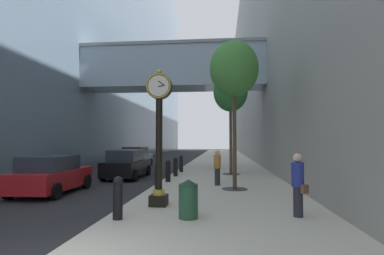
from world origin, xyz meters
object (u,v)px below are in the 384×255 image
Objects in this scene: pedestrian_by_clock at (217,166)px; car_black_near at (127,164)px; bollard_fourth at (168,170)px; street_tree_near at (234,70)px; bollard_nearest at (118,197)px; bollard_third at (158,176)px; street_tree_mid_near at (230,93)px; pedestrian_walking at (298,183)px; trash_bin at (188,198)px; bollard_fifth at (176,166)px; bollard_sixth at (181,163)px; car_silver_mid at (136,157)px; car_red_far at (51,175)px; street_clock at (159,130)px.

car_black_near is (-5.51, 3.52, -0.20)m from pedestrian_by_clock.
bollard_fourth is 0.17× the size of street_tree_near.
car_black_near is at bearing 143.57° from street_tree_near.
bollard_nearest is at bearing -90.00° from bollard_fourth.
street_tree_mid_near reaches higher than bollard_third.
pedestrian_by_clock is at bearing 30.90° from bollard_third.
pedestrian_by_clock is (-2.32, 5.85, -0.03)m from pedestrian_walking.
bollard_third is 6.52m from pedestrian_walking.
bollard_third is 1.08× the size of trash_bin.
bollard_fifth is 2.54m from bollard_sixth.
street_tree_near reaches higher than bollard_third.
pedestrian_by_clock is at bearing 111.69° from pedestrian_walking.
car_black_near is at bearing 139.74° from bollard_fourth.
bollard_nearest is 4.94m from pedestrian_walking.
pedestrian_walking is 19.97m from car_silver_mid.
bollard_third and bollard_fourth have the same top height.
bollard_sixth is at bearing 98.55° from trash_bin.
car_black_near reaches higher than bollard_fifth.
street_tree_near reaches higher than trash_bin.
bollard_nearest is 0.27× the size of car_red_far.
street_tree_near reaches higher than pedestrian_walking.
bollard_fifth is 7.26m from car_red_far.
car_red_far is at bearing 158.49° from pedestrian_walking.
pedestrian_by_clock is at bearing -67.29° from bollard_sixth.
bollard_sixth is at bearing 114.73° from street_tree_near.
street_tree_mid_near is 11.47m from car_red_far.
bollard_third is 5.08m from bollard_fifth.
street_tree_mid_near is 1.41× the size of car_black_near.
bollard_fifth is 0.25× the size of car_silver_mid.
car_black_near is (-2.96, -2.57, 0.09)m from bollard_sixth.
pedestrian_walking is 0.41× the size of car_red_far.
bollard_fourth is 7.56m from trash_bin.
bollard_fifth is at bearing 0.63° from car_black_near.
street_tree_mid_near is 3.84× the size of pedestrian_by_clock.
pedestrian_walking is (4.87, -11.94, 0.33)m from bollard_sixth.
trash_bin is at bearing -105.63° from street_tree_near.
car_red_far is (-7.81, -7.08, -4.53)m from street_tree_mid_near.
pedestrian_by_clock is 13.75m from car_silver_mid.
street_clock reaches higher than pedestrian_by_clock.
street_tree_mid_near reaches higher than bollard_fifth.
car_silver_mid is (-6.60, 17.97, 0.16)m from trash_bin.
car_silver_mid reaches higher than trash_bin.
pedestrian_walking is at bearing -61.24° from car_silver_mid.
bollard_fourth is 8.42m from pedestrian_walking.
pedestrian_by_clock reaches higher than car_red_far.
street_tree_near is at bearing 7.06° from bollard_third.
bollard_nearest is 10.15m from bollard_fifth.
car_red_far is at bearing 153.15° from street_clock.
car_silver_mid reaches higher than bollard_sixth.
street_clock is at bearing -77.38° from bollard_third.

